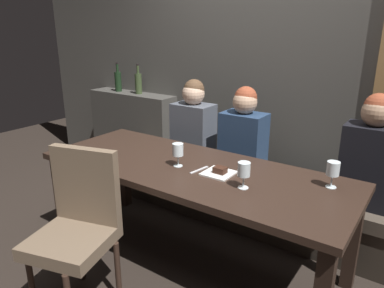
% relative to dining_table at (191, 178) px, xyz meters
% --- Properties ---
extents(ground, '(9.00, 9.00, 0.00)m').
position_rel_dining_table_xyz_m(ground, '(0.00, 0.00, -0.65)').
color(ground, black).
extents(back_wall_tiled, '(6.00, 0.12, 3.00)m').
position_rel_dining_table_xyz_m(back_wall_tiled, '(0.00, 1.22, 0.85)').
color(back_wall_tiled, '#4C4944').
rests_on(back_wall_tiled, ground).
extents(back_counter, '(1.10, 0.28, 0.95)m').
position_rel_dining_table_xyz_m(back_counter, '(-1.55, 1.04, -0.18)').
color(back_counter, '#413E3A').
rests_on(back_counter, ground).
extents(dining_table, '(2.20, 0.84, 0.74)m').
position_rel_dining_table_xyz_m(dining_table, '(0.00, 0.00, 0.00)').
color(dining_table, black).
rests_on(dining_table, ground).
extents(banquette_bench, '(2.50, 0.44, 0.45)m').
position_rel_dining_table_xyz_m(banquette_bench, '(0.00, 0.70, -0.42)').
color(banquette_bench, '#312A23').
rests_on(banquette_bench, ground).
extents(chair_near_side, '(0.54, 0.54, 0.98)m').
position_rel_dining_table_xyz_m(chair_near_side, '(-0.32, -0.72, -0.09)').
color(chair_near_side, '#302119').
rests_on(chair_near_side, ground).
extents(diner_redhead, '(0.36, 0.24, 0.78)m').
position_rel_dining_table_xyz_m(diner_redhead, '(-0.46, 0.69, 0.17)').
color(diner_redhead, '#4C515B').
rests_on(diner_redhead, banquette_bench).
extents(diner_bearded, '(0.36, 0.24, 0.76)m').
position_rel_dining_table_xyz_m(diner_bearded, '(0.04, 0.70, 0.16)').
color(diner_bearded, navy).
rests_on(diner_bearded, banquette_bench).
extents(diner_far_end, '(0.36, 0.24, 0.80)m').
position_rel_dining_table_xyz_m(diner_far_end, '(1.00, 0.72, 0.18)').
color(diner_far_end, black).
rests_on(diner_far_end, banquette_bench).
extents(wine_bottle_dark_red, '(0.08, 0.08, 0.33)m').
position_rel_dining_table_xyz_m(wine_bottle_dark_red, '(-1.74, 1.02, 0.42)').
color(wine_bottle_dark_red, black).
rests_on(wine_bottle_dark_red, back_counter).
extents(wine_bottle_pale_label, '(0.08, 0.08, 0.33)m').
position_rel_dining_table_xyz_m(wine_bottle_pale_label, '(-1.44, 1.04, 0.42)').
color(wine_bottle_pale_label, '#384728').
rests_on(wine_bottle_pale_label, back_counter).
extents(wine_glass_end_right, '(0.08, 0.08, 0.16)m').
position_rel_dining_table_xyz_m(wine_glass_end_right, '(0.88, 0.21, 0.20)').
color(wine_glass_end_right, silver).
rests_on(wine_glass_end_right, dining_table).
extents(wine_glass_center_front, '(0.08, 0.08, 0.16)m').
position_rel_dining_table_xyz_m(wine_glass_center_front, '(0.45, -0.10, 0.20)').
color(wine_glass_center_front, silver).
rests_on(wine_glass_center_front, dining_table).
extents(wine_glass_near_right, '(0.08, 0.08, 0.16)m').
position_rel_dining_table_xyz_m(wine_glass_near_right, '(-0.08, -0.04, 0.20)').
color(wine_glass_near_right, silver).
rests_on(wine_glass_near_right, dining_table).
extents(dessert_plate, '(0.19, 0.19, 0.05)m').
position_rel_dining_table_xyz_m(dessert_plate, '(0.22, 0.00, 0.10)').
color(dessert_plate, white).
rests_on(dessert_plate, dining_table).
extents(fork_on_table, '(0.04, 0.17, 0.01)m').
position_rel_dining_table_xyz_m(fork_on_table, '(0.08, -0.02, 0.09)').
color(fork_on_table, silver).
rests_on(fork_on_table, dining_table).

